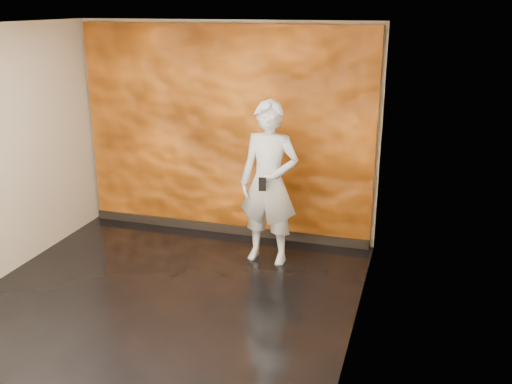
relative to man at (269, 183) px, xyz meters
The scene contains 5 objects.
room 1.56m from the man, 122.13° to the right, with size 4.02×4.02×2.81m.
feature_wall 1.13m from the man, 139.12° to the left, with size 3.90×0.06×2.75m, color orange.
baseboard 1.38m from the man, 140.80° to the left, with size 3.90×0.04×0.12m, color black.
man is the anchor object (origin of this frame).
phone 0.26m from the man, 91.83° to the right, with size 0.09×0.02×0.16m, color black.
Camera 1 is at (2.50, -4.89, 3.00)m, focal length 40.00 mm.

